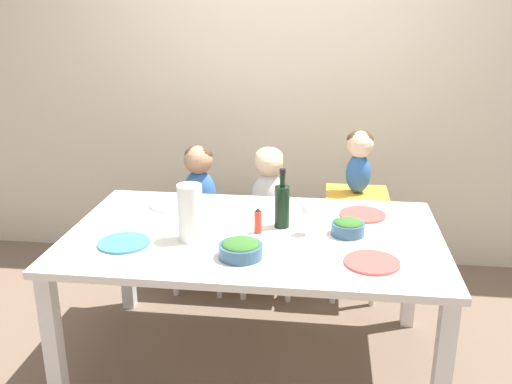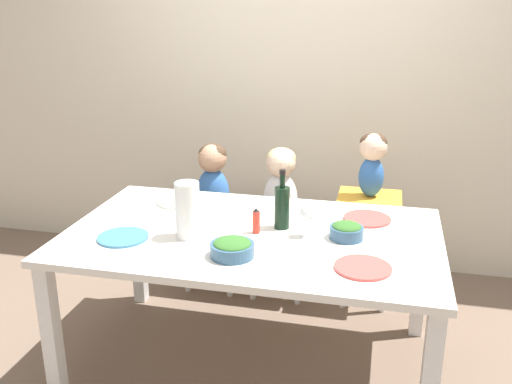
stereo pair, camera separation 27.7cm
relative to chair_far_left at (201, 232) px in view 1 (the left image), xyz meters
name	(u,v)px [view 1 (the left image)]	position (x,y,z in m)	size (l,w,h in m)	color
ground_plane	(254,362)	(0.45, -0.80, -0.38)	(14.00, 14.00, 0.00)	#705B4C
wall_back	(280,71)	(0.45, 0.56, 0.97)	(10.00, 0.06, 2.70)	beige
dining_table	(254,248)	(0.45, -0.80, 0.27)	(1.79, 1.08, 0.74)	white
chair_far_left	(201,232)	(0.00, 0.00, 0.00)	(0.44, 0.38, 0.46)	silver
chair_far_center	(268,235)	(0.44, 0.00, 0.00)	(0.44, 0.38, 0.46)	silver
chair_right_highchair	(356,215)	(0.98, 0.00, 0.16)	(0.37, 0.32, 0.69)	silver
person_child_left	(199,181)	(0.00, 0.00, 0.34)	(0.21, 0.19, 0.50)	#3366B2
person_child_center	(268,184)	(0.44, 0.00, 0.34)	(0.21, 0.19, 0.50)	silver
person_baby_right	(359,155)	(0.98, 0.00, 0.54)	(0.16, 0.17, 0.38)	#3366B2
wine_bottle	(282,205)	(0.58, -0.70, 0.47)	(0.07, 0.07, 0.30)	black
paper_towel_roll	(190,213)	(0.17, -0.92, 0.49)	(0.12, 0.12, 0.27)	white
wine_glass_near	(309,213)	(0.71, -0.78, 0.46)	(0.07, 0.07, 0.16)	white
salad_bowl_large	(241,249)	(0.43, -1.08, 0.39)	(0.20, 0.20, 0.08)	#335675
salad_bowl_small	(348,227)	(0.90, -0.76, 0.39)	(0.16, 0.16, 0.08)	#335675
dinner_plate_front_left	(124,243)	(-0.13, -1.01, 0.36)	(0.24, 0.24, 0.01)	teal
dinner_plate_back_left	(171,205)	(-0.05, -0.48, 0.36)	(0.24, 0.24, 0.01)	silver
dinner_plate_back_right	(363,215)	(0.98, -0.50, 0.36)	(0.24, 0.24, 0.01)	#D14C47
dinner_plate_front_right	(372,262)	(0.99, -1.07, 0.36)	(0.24, 0.24, 0.01)	#D14C47
condiment_bottle_hot_sauce	(258,221)	(0.47, -0.80, 0.41)	(0.04, 0.04, 0.13)	red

